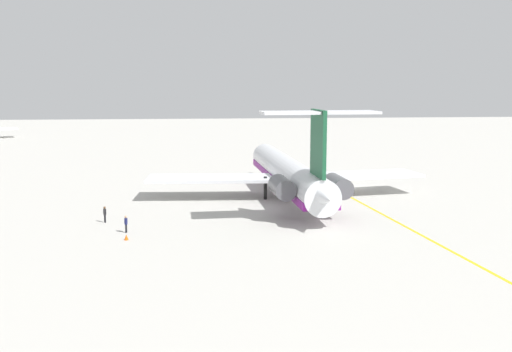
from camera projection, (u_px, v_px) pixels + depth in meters
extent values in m
plane|color=#B7B5AD|center=(354.00, 188.00, 81.33)|extent=(335.64, 335.64, 0.00)
cylinder|color=silver|center=(287.00, 172.00, 74.33)|extent=(35.49, 5.28, 3.77)
cone|color=silver|center=(265.00, 156.00, 91.61)|extent=(4.08, 3.79, 3.62)
cone|color=silver|center=(323.00, 196.00, 56.99)|extent=(5.63, 3.44, 3.21)
cube|color=#7A197F|center=(287.00, 179.00, 74.46)|extent=(34.71, 5.32, 0.83)
cube|color=silver|center=(210.00, 178.00, 73.80)|extent=(6.86, 16.05, 0.38)
cube|color=silver|center=(359.00, 175.00, 76.59)|extent=(8.14, 16.41, 0.38)
cylinder|color=#515156|center=(282.00, 187.00, 61.94)|extent=(4.80, 2.39, 2.19)
cube|color=silver|center=(288.00, 187.00, 62.04)|extent=(2.88, 1.32, 0.45)
cylinder|color=#515156|center=(338.00, 186.00, 62.81)|extent=(4.80, 2.39, 2.19)
cube|color=silver|center=(332.00, 186.00, 62.72)|extent=(2.88, 1.32, 0.45)
cube|color=#195133|center=(318.00, 143.00, 58.54)|extent=(5.12, 0.59, 6.68)
cube|color=silver|center=(289.00, 113.00, 57.25)|extent=(3.77, 5.65, 0.26)
cube|color=silver|center=(349.00, 112.00, 58.11)|extent=(3.77, 5.65, 0.26)
cylinder|color=black|center=(273.00, 173.00, 85.16)|extent=(0.41, 0.41, 2.86)
cylinder|color=black|center=(265.00, 188.00, 73.01)|extent=(0.41, 0.41, 2.86)
cylinder|color=black|center=(313.00, 187.00, 73.87)|extent=(0.41, 0.41, 2.86)
cylinder|color=black|center=(106.00, 219.00, 60.82)|extent=(0.10, 0.10, 0.81)
cylinder|color=black|center=(105.00, 219.00, 60.90)|extent=(0.10, 0.10, 0.81)
cylinder|color=#262628|center=(105.00, 212.00, 60.75)|extent=(0.27, 0.27, 0.64)
sphere|color=brown|center=(105.00, 208.00, 60.68)|extent=(0.25, 0.25, 0.25)
cylinder|color=#262628|center=(106.00, 212.00, 60.65)|extent=(0.07, 0.07, 0.55)
cylinder|color=#262628|center=(104.00, 211.00, 60.85)|extent=(0.07, 0.07, 0.55)
cylinder|color=black|center=(126.00, 229.00, 56.64)|extent=(0.10, 0.10, 0.81)
cylinder|color=black|center=(127.00, 228.00, 56.76)|extent=(0.10, 0.10, 0.81)
cylinder|color=#191E4C|center=(126.00, 221.00, 56.59)|extent=(0.27, 0.27, 0.64)
sphere|color=tan|center=(126.00, 217.00, 56.52)|extent=(0.25, 0.25, 0.25)
cylinder|color=#191E4C|center=(125.00, 221.00, 56.43)|extent=(0.07, 0.07, 0.54)
cylinder|color=#191E4C|center=(127.00, 221.00, 56.74)|extent=(0.07, 0.07, 0.54)
cone|color=#EA590F|center=(126.00, 237.00, 54.04)|extent=(0.40, 0.40, 0.55)
cube|color=gold|center=(348.00, 196.00, 75.61)|extent=(105.23, 9.93, 0.01)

